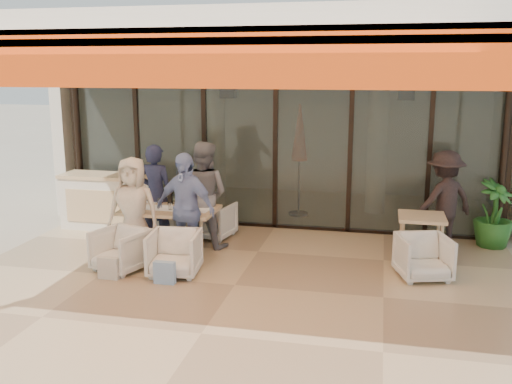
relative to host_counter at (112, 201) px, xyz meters
The scene contains 21 objects.
ground 3.77m from the host_counter, 37.94° to the right, with size 70.00×70.00×0.00m, color #C6B293.
terrace_floor 3.77m from the host_counter, 37.94° to the right, with size 8.00×6.00×0.01m, color tan.
terrace_structure 4.75m from the host_counter, 41.00° to the right, with size 8.00×6.00×3.40m.
glass_storefront 3.21m from the host_counter, 13.46° to the left, with size 8.08×0.10×3.20m.
interior_block 4.55m from the host_counter, 45.65° to the left, with size 9.05×3.62×3.52m.
host_counter is the anchor object (origin of this frame).
dining_table 1.90m from the host_counter, 35.02° to the right, with size 1.50×0.90×0.93m.
chair_far_left 1.17m from the host_counter, ahead, with size 0.64×0.60×0.66m, color white.
chair_far_right 2.00m from the host_counter, ahead, with size 0.69×0.64×0.71m, color white.
chair_near_left 2.35m from the host_counter, 60.83° to the right, with size 0.68×0.64×0.70m, color white.
chair_near_right 2.85m from the host_counter, 45.91° to the right, with size 0.70×0.66×0.72m, color white.
diner_navy 1.35m from the host_counter, 29.49° to the right, with size 0.63×0.41×1.72m, color #1A213B.
diner_grey 2.12m from the host_counter, 18.05° to the right, with size 0.87×0.68×1.78m, color slate.
diner_cream 1.94m from the host_counter, 53.54° to the right, with size 0.80×0.52×1.63m, color beige.
diner_periwinkle 2.54m from the host_counter, 37.95° to the right, with size 1.01×0.42×1.73m, color #748BC1.
tote_bag_cream 2.72m from the host_counter, 64.97° to the right, with size 0.30×0.10×0.34m, color silver.
tote_bag_blue 3.17m from the host_counter, 50.98° to the right, with size 0.30×0.10×0.34m, color #99BFD8.
side_table 5.53m from the host_counter, ahead, with size 0.70×0.70×0.74m.
side_chair 5.67m from the host_counter, 14.60° to the right, with size 0.69×0.64×0.71m, color white.
standing_woman 5.88m from the host_counter, ahead, with size 1.07×0.61×1.65m, color black.
potted_palm 6.71m from the host_counter, ahead, with size 0.64×0.64×1.15m, color #1E5919.
Camera 1 is at (1.88, -7.15, 2.95)m, focal length 40.00 mm.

